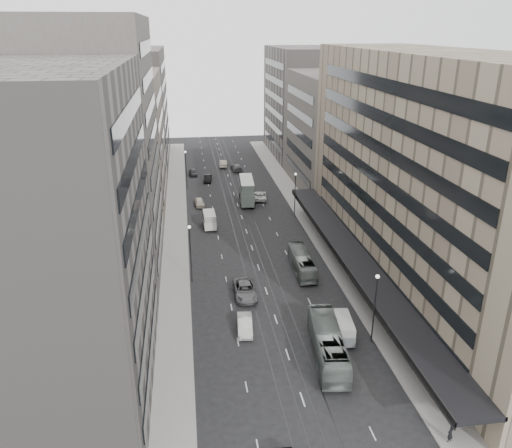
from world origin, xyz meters
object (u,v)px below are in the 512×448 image
double_decker (247,190)px  pedestrian (450,434)px  vw_microbus (343,327)px  panel_van (210,220)px  sedan_2 (245,290)px  bus_near (328,344)px  bus_far (302,262)px  sedan_1 (245,325)px

double_decker → pedestrian: double_decker is taller
pedestrian → double_decker: bearing=-104.0°
vw_microbus → pedestrian: bearing=-68.7°
vw_microbus → panel_van: panel_van is taller
panel_van → double_decker: bearing=55.8°
double_decker → sedan_2: double_decker is taller
bus_near → sedan_2: 15.77m
bus_far → sedan_2: size_ratio=1.63×
bus_near → bus_far: bearing=-88.7°
bus_far → sedan_2: bearing=35.1°
double_decker → sedan_1: size_ratio=1.89×
sedan_1 → vw_microbus: bearing=-11.1°
double_decker → vw_microbus: bearing=-80.4°
vw_microbus → sedan_2: 14.60m
bus_near → panel_van: bus_near is taller
panel_van → sedan_1: panel_van is taller
bus_far → sedan_1: bus_far is taller
vw_microbus → panel_van: size_ratio=1.07×
bus_near → vw_microbus: (2.64, 3.14, -0.28)m
bus_near → sedan_1: 10.14m
bus_near → bus_far: 20.13m
bus_far → sedan_2: (-8.89, -5.93, -0.54)m
panel_van → sedan_2: (3.19, -24.37, -0.70)m
bus_far → sedan_1: 17.04m
bus_far → pedestrian: (5.04, -32.87, -0.43)m
panel_van → pedestrian: (17.12, -51.32, -0.59)m
pedestrian → vw_microbus: bearing=-96.9°
bus_far → sedan_2: bus_far is taller
bus_near → double_decker: size_ratio=1.33×
sedan_2 → pedestrian: pedestrian is taller
bus_near → bus_far: bus_near is taller
bus_far → double_decker: (-3.98, 31.01, 1.23)m
panel_van → pedestrian: 54.11m
double_decker → pedestrian: (9.02, -63.89, -1.65)m
bus_far → double_decker: bearing=-81.3°
double_decker → sedan_1: double_decker is taller
sedan_2 → bus_far: bearing=34.2°
sedan_1 → pedestrian: bearing=-46.9°
double_decker → pedestrian: bearing=-78.0°
bus_far → sedan_2: 10.70m
bus_far → pedestrian: bearing=100.1°
bus_far → sedan_1: size_ratio=2.09×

